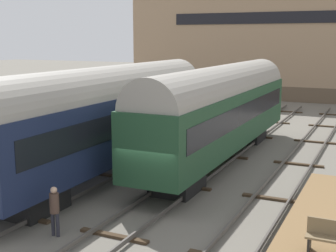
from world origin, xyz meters
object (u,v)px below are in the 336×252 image
(train_car_navy, at_px, (109,114))
(train_car_green, at_px, (221,107))
(bench, at_px, (333,237))
(person_worker, at_px, (54,207))

(train_car_navy, xyz_separation_m, train_car_green, (4.05, 4.83, -0.07))
(train_car_navy, xyz_separation_m, bench, (11.05, -6.50, -1.60))
(bench, distance_m, person_worker, 8.86)
(train_car_navy, height_order, bench, train_car_navy)
(train_car_navy, bearing_deg, train_car_green, 50.03)
(train_car_green, bearing_deg, bench, -58.31)
(bench, xyz_separation_m, person_worker, (-8.84, -0.48, -0.40))
(bench, height_order, person_worker, bench)
(train_car_navy, bearing_deg, person_worker, -72.41)
(train_car_green, relative_size, person_worker, 10.08)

